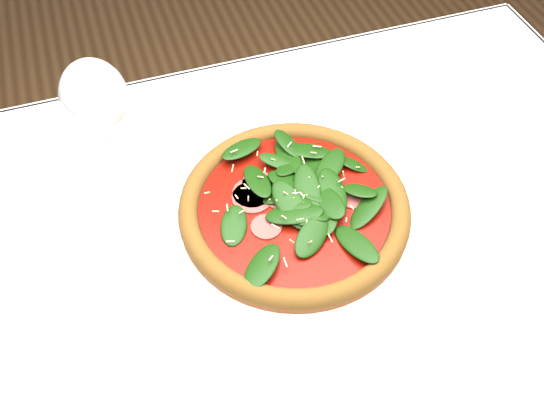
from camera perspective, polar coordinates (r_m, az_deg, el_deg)
name	(u,v)px	position (r m, az deg, el deg)	size (l,w,h in m)	color
dining_table	(297,267)	(0.96, 2.38, -5.94)	(1.21, 0.81, 0.75)	silver
plate	(294,215)	(0.89, 2.08, -1.00)	(0.39, 0.39, 0.02)	white
pizza	(294,205)	(0.87, 2.12, -0.11)	(0.36, 0.36, 0.04)	#995525
wine_glass	(96,103)	(0.86, -16.24, 9.14)	(0.09, 0.09, 0.23)	white
saucer_far	(544,71)	(1.22, 24.20, 11.34)	(0.14, 0.14, 0.01)	white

